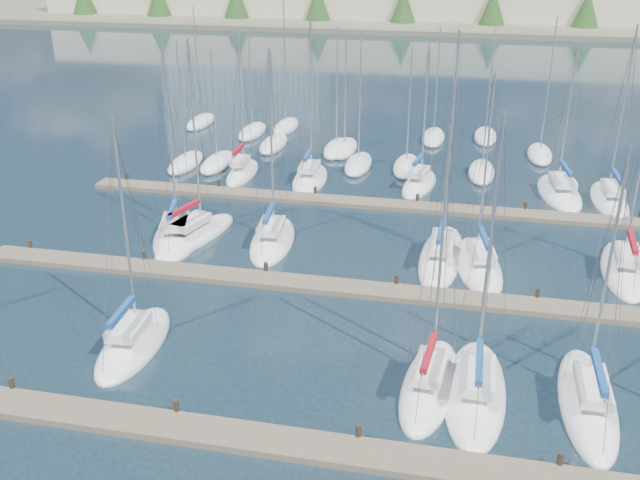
% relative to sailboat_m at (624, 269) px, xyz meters
% --- Properties ---
extents(ground, '(400.00, 400.00, 0.00)m').
position_rel_sailboat_m_xyz_m(ground, '(-17.52, 38.00, -0.17)').
color(ground, '#1B2C37').
rests_on(ground, ground).
extents(dock_near, '(44.00, 1.93, 1.10)m').
position_rel_sailboat_m_xyz_m(dock_near, '(-17.52, -19.99, -0.02)').
color(dock_near, '#6B5E4C').
rests_on(dock_near, ground).
extents(dock_mid, '(44.00, 1.93, 1.10)m').
position_rel_sailboat_m_xyz_m(dock_mid, '(-17.52, -5.99, -0.02)').
color(dock_mid, '#6B5E4C').
rests_on(dock_mid, ground).
extents(dock_far, '(44.00, 1.93, 1.10)m').
position_rel_sailboat_m_xyz_m(dock_far, '(-17.52, 8.01, -0.02)').
color(dock_far, '#6B5E4C').
rests_on(dock_far, ground).
extents(sailboat_m, '(3.23, 8.81, 12.08)m').
position_rel_sailboat_m_xyz_m(sailboat_m, '(0.00, 0.00, 0.00)').
color(sailboat_m, white).
rests_on(sailboat_m, ground).
extents(sailboat_i, '(4.45, 8.90, 13.99)m').
position_rel_sailboat_m_xyz_m(sailboat_i, '(-27.80, -0.67, 0.02)').
color(sailboat_i, white).
rests_on(sailboat_i, ground).
extents(sailboat_l, '(4.06, 8.70, 12.69)m').
position_rel_sailboat_m_xyz_m(sailboat_l, '(-8.82, -1.34, 0.00)').
color(sailboat_l, white).
rests_on(sailboat_l, ground).
extents(sailboat_k, '(3.19, 10.09, 14.91)m').
position_rel_sailboat_m_xyz_m(sailboat_k, '(-11.16, -0.45, 0.01)').
color(sailboat_k, white).
rests_on(sailboat_k, ground).
extents(sailboat_f, '(2.48, 8.77, 12.56)m').
position_rel_sailboat_m_xyz_m(sailboat_f, '(-3.89, -14.51, 0.01)').
color(sailboat_f, white).
rests_on(sailboat_f, ground).
extents(sailboat_c, '(3.16, 7.51, 12.45)m').
position_rel_sailboat_m_xyz_m(sailboat_c, '(-25.89, -14.23, 0.01)').
color(sailboat_c, white).
rests_on(sailboat_c, ground).
extents(sailboat_d, '(3.20, 8.08, 12.99)m').
position_rel_sailboat_m_xyz_m(sailboat_d, '(-10.90, -14.64, 0.01)').
color(sailboat_d, white).
rests_on(sailboat_d, ground).
extents(sailboat_e, '(2.88, 8.71, 13.74)m').
position_rel_sailboat_m_xyz_m(sailboat_e, '(-8.81, -14.79, 0.01)').
color(sailboat_e, white).
rests_on(sailboat_e, ground).
extents(sailboat_j, '(3.63, 8.28, 13.52)m').
position_rel_sailboat_m_xyz_m(sailboat_j, '(-22.46, -0.29, 0.01)').
color(sailboat_j, white).
rests_on(sailboat_j, ground).
extents(sailboat_h, '(5.21, 8.71, 13.70)m').
position_rel_sailboat_m_xyz_m(sailboat_h, '(-29.05, -0.94, 0.00)').
color(sailboat_h, white).
rests_on(sailboat_h, ground).
extents(sailboat_p, '(3.41, 7.22, 12.03)m').
position_rel_sailboat_m_xyz_m(sailboat_p, '(-13.72, 13.13, 0.02)').
color(sailboat_p, white).
rests_on(sailboat_p, ground).
extents(sailboat_n, '(2.38, 7.06, 12.83)m').
position_rel_sailboat_m_xyz_m(sailboat_n, '(-28.81, 12.86, 0.03)').
color(sailboat_n, white).
rests_on(sailboat_n, ground).
extents(sailboat_r, '(2.78, 8.65, 13.99)m').
position_rel_sailboat_m_xyz_m(sailboat_r, '(0.95, 12.42, 0.02)').
color(sailboat_r, white).
rests_on(sailboat_r, ground).
extents(sailboat_o, '(3.07, 7.58, 14.03)m').
position_rel_sailboat_m_xyz_m(sailboat_o, '(-22.79, 12.57, 0.02)').
color(sailboat_o, white).
rests_on(sailboat_o, ground).
extents(sailboat_q, '(4.01, 8.94, 12.49)m').
position_rel_sailboat_m_xyz_m(sailboat_q, '(-2.67, 13.47, -0.00)').
color(sailboat_q, white).
rests_on(sailboat_q, ground).
extents(distant_boats, '(36.93, 20.75, 13.30)m').
position_rel_sailboat_m_xyz_m(distant_boats, '(-21.86, 21.76, 0.12)').
color(distant_boats, '#9EA0A5').
rests_on(distant_boats, ground).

